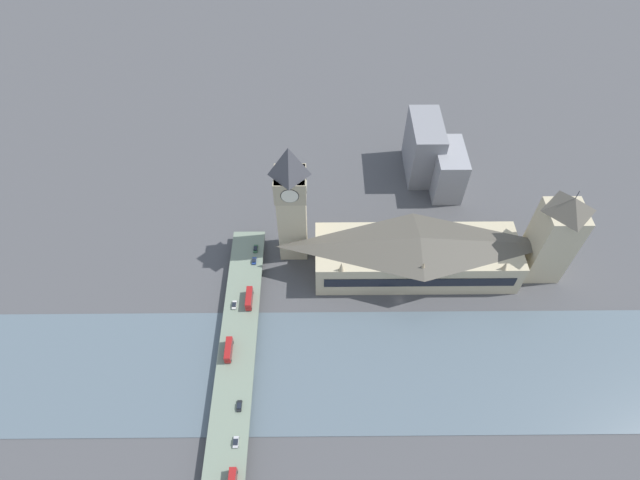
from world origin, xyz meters
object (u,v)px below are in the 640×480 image
object	(u,v)px
victoria_tower	(553,237)
road_bridge	(236,366)
clock_tower	(291,201)
car_northbound_mid	(254,261)
car_northbound_lead	(234,305)
car_northbound_tail	(236,442)
double_decker_bus_mid	(229,350)
car_southbound_mid	(256,249)
car_southbound_lead	(239,406)
parliament_hall	(416,255)
double_decker_bus_lead	(249,298)

from	to	relation	value
victoria_tower	road_bridge	xyz separation A→B (m)	(-49.75, 135.94, -20.05)
clock_tower	car_northbound_mid	size ratio (longest dim) A/B	16.38
car_northbound_mid	road_bridge	bearing A→B (deg)	175.80
car_northbound_lead	car_northbound_tail	bearing A→B (deg)	-173.75
double_decker_bus_mid	car_northbound_tail	xyz separation A→B (m)	(-35.65, -6.19, -1.85)
car_southbound_mid	car_southbound_lead	bearing A→B (deg)	179.55
car_southbound_mid	car_northbound_lead	bearing A→B (deg)	167.42
parliament_hall	car_southbound_lead	bearing A→B (deg)	131.74
double_decker_bus_mid	parliament_hall	bearing A→B (deg)	-61.30
double_decker_bus_lead	car_northbound_lead	distance (m)	7.06
car_northbound_mid	car_northbound_tail	bearing A→B (deg)	179.65
car_northbound_lead	car_southbound_lead	distance (m)	44.93
clock_tower	victoria_tower	distance (m)	115.16
road_bridge	parliament_hall	bearing A→B (deg)	-57.51
car_southbound_mid	road_bridge	bearing A→B (deg)	176.22
clock_tower	car_northbound_lead	bearing A→B (deg)	144.42
clock_tower	double_decker_bus_lead	distance (m)	46.17
road_bridge	car_northbound_mid	world-z (taller)	car_northbound_mid
double_decker_bus_mid	car_southbound_mid	world-z (taller)	double_decker_bus_mid
victoria_tower	car_northbound_mid	size ratio (longest dim) A/B	13.37
parliament_hall	car_northbound_tail	size ratio (longest dim) A/B	22.22
road_bridge	car_southbound_lead	world-z (taller)	car_southbound_lead
victoria_tower	car_southbound_lead	bearing A→B (deg)	116.71
parliament_hall	car_northbound_mid	world-z (taller)	parliament_hall
car_northbound_mid	victoria_tower	bearing A→B (deg)	-90.68
clock_tower	double_decker_bus_mid	world-z (taller)	clock_tower
parliament_hall	car_northbound_lead	xyz separation A→B (m)	(-22.20, 81.07, -6.08)
car_northbound_lead	clock_tower	bearing A→B (deg)	-35.58
car_southbound_mid	clock_tower	bearing A→B (deg)	-77.63
car_northbound_lead	car_northbound_tail	distance (m)	58.10
parliament_hall	double_decker_bus_lead	bearing A→B (deg)	104.99
double_decker_bus_lead	car_southbound_lead	world-z (taller)	double_decker_bus_lead
double_decker_bus_lead	car_northbound_tail	world-z (taller)	double_decker_bus_lead
parliament_hall	car_northbound_lead	bearing A→B (deg)	105.31
parliament_hall	car_southbound_lead	distance (m)	100.35
clock_tower	car_southbound_mid	bearing A→B (deg)	102.37
car_southbound_lead	car_southbound_mid	size ratio (longest dim) A/B	0.97
parliament_hall	car_southbound_mid	size ratio (longest dim) A/B	20.32
road_bridge	car_northbound_lead	xyz separation A→B (m)	(27.49, 3.05, 1.69)
car_northbound_lead	car_southbound_mid	size ratio (longest dim) A/B	0.93
car_southbound_lead	car_northbound_tail	bearing A→B (deg)	179.99
victoria_tower	car_northbound_tail	world-z (taller)	victoria_tower
double_decker_bus_lead	car_northbound_tail	xyz separation A→B (m)	(-59.96, 0.11, -1.87)
double_decker_bus_lead	car_northbound_lead	world-z (taller)	double_decker_bus_lead
victoria_tower	double_decker_bus_mid	bearing A→B (deg)	107.72
clock_tower	car_southbound_mid	distance (m)	34.11
double_decker_bus_lead	car_northbound_mid	size ratio (longest dim) A/B	2.61
double_decker_bus_lead	road_bridge	bearing A→B (deg)	173.50
double_decker_bus_mid	car_southbound_mid	distance (m)	53.55
double_decker_bus_mid	car_northbound_mid	bearing A→B (deg)	-8.28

